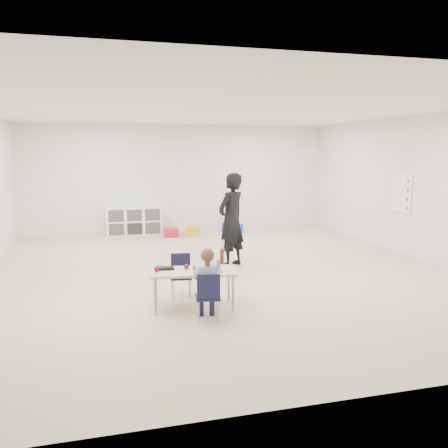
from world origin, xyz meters
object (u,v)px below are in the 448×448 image
object	(u,v)px
chair_near	(208,296)
adult	(231,220)
cubby_shelf	(134,221)
table	(193,289)
child	(208,282)

from	to	relation	value
chair_near	adult	distance (m)	2.96
chair_near	cubby_shelf	bearing A→B (deg)	101.62
table	chair_near	bearing A→B (deg)	-73.38
table	chair_near	distance (m)	0.53
adult	table	bearing A→B (deg)	25.60
table	adult	distance (m)	2.54
adult	child	bearing A→B (deg)	31.69
cubby_shelf	adult	xyz separation A→B (m)	(1.46, -3.89, 0.51)
chair_near	cubby_shelf	xyz separation A→B (m)	(-0.38, 6.60, 0.04)
child	chair_near	bearing A→B (deg)	0.00
chair_near	child	xyz separation A→B (m)	(0.00, 0.00, 0.18)
table	chair_near	size ratio (longest dim) A/B	1.93
table	child	distance (m)	0.57
child	cubby_shelf	world-z (taller)	child
chair_near	adult	size ratio (longest dim) A/B	0.36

